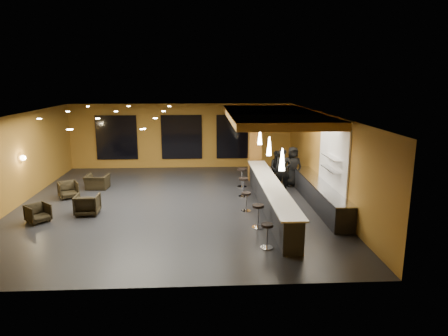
{
  "coord_description": "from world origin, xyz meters",
  "views": [
    {
      "loc": [
        1.18,
        -15.18,
        4.88
      ],
      "look_at": [
        2.0,
        0.5,
        1.3
      ],
      "focal_mm": 32.0,
      "sensor_mm": 36.0,
      "label": 1
    }
  ],
  "objects_px": {
    "bar_stool_2": "(246,199)",
    "bar_stool_4": "(242,175)",
    "armchair_c": "(68,190)",
    "armchair_a": "(38,213)",
    "column": "(255,144)",
    "bar_stool_0": "(267,233)",
    "bar_counter": "(270,197)",
    "staff_a": "(283,170)",
    "bar_stool_1": "(258,213)",
    "bar_stool_3": "(243,185)",
    "pendant_0": "(282,160)",
    "staff_c": "(293,167)",
    "armchair_d": "(97,182)",
    "armchair_b": "(87,204)",
    "pendant_1": "(269,146)",
    "prep_counter": "(319,194)",
    "staff_b": "(278,168)",
    "pendant_2": "(260,137)"
  },
  "relations": [
    {
      "from": "staff_c",
      "to": "bar_counter",
      "type": "bearing_deg",
      "value": -118.77
    },
    {
      "from": "pendant_0",
      "to": "staff_c",
      "type": "xyz_separation_m",
      "value": [
        1.57,
        5.3,
        -1.44
      ]
    },
    {
      "from": "bar_stool_1",
      "to": "armchair_d",
      "type": "bearing_deg",
      "value": 142.13
    },
    {
      "from": "staff_a",
      "to": "staff_c",
      "type": "bearing_deg",
      "value": 56.6
    },
    {
      "from": "pendant_2",
      "to": "armchair_b",
      "type": "relative_size",
      "value": 0.84
    },
    {
      "from": "pendant_0",
      "to": "armchair_b",
      "type": "bearing_deg",
      "value": 164.45
    },
    {
      "from": "pendant_2",
      "to": "bar_stool_0",
      "type": "xyz_separation_m",
      "value": [
        -0.66,
        -6.4,
        -1.87
      ]
    },
    {
      "from": "bar_stool_0",
      "to": "bar_stool_1",
      "type": "height_order",
      "value": "bar_stool_1"
    },
    {
      "from": "bar_stool_2",
      "to": "bar_stool_4",
      "type": "distance_m",
      "value": 3.36
    },
    {
      "from": "column",
      "to": "bar_stool_0",
      "type": "bearing_deg",
      "value": -94.69
    },
    {
      "from": "armchair_a",
      "to": "armchair_b",
      "type": "height_order",
      "value": "armchair_b"
    },
    {
      "from": "armchair_b",
      "to": "bar_stool_4",
      "type": "distance_m",
      "value": 6.86
    },
    {
      "from": "staff_b",
      "to": "staff_c",
      "type": "relative_size",
      "value": 0.89
    },
    {
      "from": "prep_counter",
      "to": "pendant_2",
      "type": "height_order",
      "value": "pendant_2"
    },
    {
      "from": "bar_stool_2",
      "to": "staff_b",
      "type": "bearing_deg",
      "value": 62.77
    },
    {
      "from": "pendant_0",
      "to": "bar_stool_4",
      "type": "xyz_separation_m",
      "value": [
        -0.74,
        5.26,
        -1.8
      ]
    },
    {
      "from": "staff_a",
      "to": "column",
      "type": "bearing_deg",
      "value": 117.76
    },
    {
      "from": "prep_counter",
      "to": "pendant_2",
      "type": "bearing_deg",
      "value": 128.66
    },
    {
      "from": "staff_b",
      "to": "staff_a",
      "type": "bearing_deg",
      "value": -77.61
    },
    {
      "from": "bar_stool_0",
      "to": "bar_stool_3",
      "type": "xyz_separation_m",
      "value": [
        -0.17,
        5.15,
        0.04
      ]
    },
    {
      "from": "prep_counter",
      "to": "bar_stool_4",
      "type": "xyz_separation_m",
      "value": [
        -2.74,
        2.76,
        0.12
      ]
    },
    {
      "from": "staff_b",
      "to": "armchair_b",
      "type": "distance_m",
      "value": 8.42
    },
    {
      "from": "pendant_2",
      "to": "armchair_d",
      "type": "distance_m",
      "value": 7.52
    },
    {
      "from": "pendant_1",
      "to": "armchair_d",
      "type": "height_order",
      "value": "pendant_1"
    },
    {
      "from": "prep_counter",
      "to": "armchair_c",
      "type": "height_order",
      "value": "prep_counter"
    },
    {
      "from": "armchair_a",
      "to": "bar_stool_3",
      "type": "relative_size",
      "value": 0.87
    },
    {
      "from": "column",
      "to": "pendant_2",
      "type": "xyz_separation_m",
      "value": [
        0.0,
        -1.6,
        0.6
      ]
    },
    {
      "from": "pendant_2",
      "to": "bar_stool_2",
      "type": "relative_size",
      "value": 0.96
    },
    {
      "from": "column",
      "to": "armchair_a",
      "type": "relative_size",
      "value": 5.0
    },
    {
      "from": "staff_a",
      "to": "staff_c",
      "type": "xyz_separation_m",
      "value": [
        0.62,
        0.82,
        -0.03
      ]
    },
    {
      "from": "bar_counter",
      "to": "armchair_d",
      "type": "distance_m",
      "value": 7.95
    },
    {
      "from": "pendant_0",
      "to": "pendant_2",
      "type": "bearing_deg",
      "value": 90.0
    },
    {
      "from": "staff_a",
      "to": "armchair_d",
      "type": "distance_m",
      "value": 8.24
    },
    {
      "from": "bar_counter",
      "to": "bar_stool_3",
      "type": "bearing_deg",
      "value": 115.32
    },
    {
      "from": "bar_stool_1",
      "to": "bar_stool_4",
      "type": "height_order",
      "value": "bar_stool_4"
    },
    {
      "from": "staff_c",
      "to": "bar_stool_3",
      "type": "height_order",
      "value": "staff_c"
    },
    {
      "from": "prep_counter",
      "to": "staff_c",
      "type": "xyz_separation_m",
      "value": [
        -0.43,
        2.8,
        0.48
      ]
    },
    {
      "from": "prep_counter",
      "to": "bar_stool_0",
      "type": "relative_size",
      "value": 8.06
    },
    {
      "from": "armchair_c",
      "to": "bar_stool_2",
      "type": "bearing_deg",
      "value": -44.23
    },
    {
      "from": "pendant_2",
      "to": "staff_c",
      "type": "height_order",
      "value": "pendant_2"
    },
    {
      "from": "bar_counter",
      "to": "bar_stool_1",
      "type": "relative_size",
      "value": 10.08
    },
    {
      "from": "armchair_c",
      "to": "armchair_a",
      "type": "bearing_deg",
      "value": -120.39
    },
    {
      "from": "bar_stool_0",
      "to": "bar_stool_4",
      "type": "relative_size",
      "value": 0.86
    },
    {
      "from": "prep_counter",
      "to": "bar_stool_3",
      "type": "xyz_separation_m",
      "value": [
        -2.83,
        1.25,
        0.09
      ]
    },
    {
      "from": "bar_counter",
      "to": "staff_a",
      "type": "relative_size",
      "value": 4.26
    },
    {
      "from": "bar_counter",
      "to": "bar_stool_4",
      "type": "xyz_separation_m",
      "value": [
        -0.74,
        3.26,
        0.05
      ]
    },
    {
      "from": "pendant_2",
      "to": "armchair_d",
      "type": "xyz_separation_m",
      "value": [
        -7.23,
        0.3,
        -2.03
      ]
    },
    {
      "from": "bar_stool_2",
      "to": "bar_stool_3",
      "type": "height_order",
      "value": "bar_stool_3"
    },
    {
      "from": "bar_counter",
      "to": "pendant_1",
      "type": "height_order",
      "value": "pendant_1"
    },
    {
      "from": "bar_stool_4",
      "to": "staff_c",
      "type": "bearing_deg",
      "value": 1.1
    }
  ]
}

